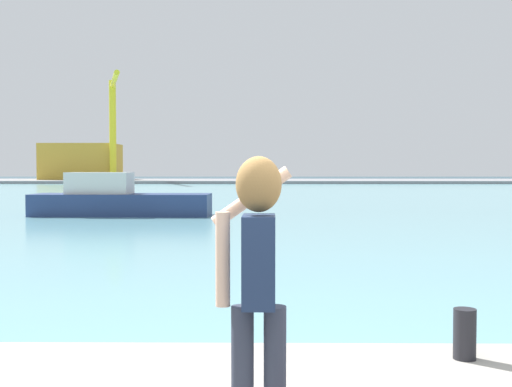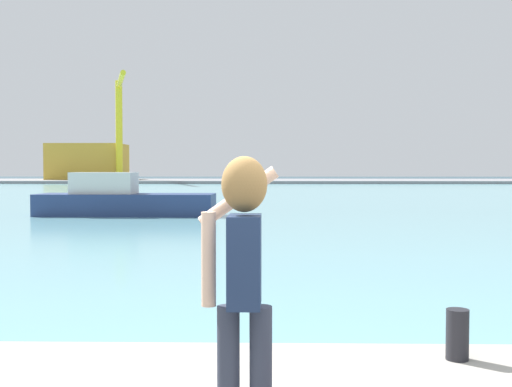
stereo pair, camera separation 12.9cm
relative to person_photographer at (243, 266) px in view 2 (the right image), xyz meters
name	(u,v)px [view 2 (the right image)]	position (x,y,z in m)	size (l,w,h in m)	color
ground_plane	(274,193)	(0.47, 50.14, -1.52)	(220.00, 220.00, 0.00)	#334751
harbor_water	(273,192)	(0.47, 52.14, -1.51)	(140.00, 100.00, 0.02)	#6BA8B2
far_shore_dock	(272,181)	(0.47, 92.14, -1.32)	(140.00, 20.00, 0.40)	gray
person_photographer	(243,266)	(0.00, 0.00, 0.00)	(0.52, 0.55, 1.74)	#2D3342
harbor_bollard	(457,334)	(1.80, 1.65, -0.84)	(0.20, 0.20, 0.44)	black
boat_moored	(122,200)	(-6.43, 24.29, -0.82)	(7.87, 2.33, 1.92)	navy
warehouse_left	(88,162)	(-27.95, 94.06, 1.62)	(10.99, 8.29, 5.47)	gold
port_crane	(120,115)	(-21.42, 87.47, 8.20)	(4.52, 13.73, 14.56)	yellow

